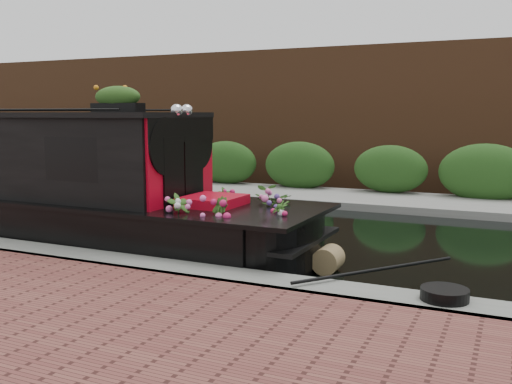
% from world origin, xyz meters
% --- Properties ---
extents(ground, '(80.00, 80.00, 0.00)m').
position_xyz_m(ground, '(0.00, 0.00, 0.00)').
color(ground, black).
rests_on(ground, ground).
extents(near_bank_coping, '(40.00, 0.60, 0.50)m').
position_xyz_m(near_bank_coping, '(0.00, -3.30, 0.00)').
color(near_bank_coping, slate).
rests_on(near_bank_coping, ground).
extents(far_bank_path, '(40.00, 2.40, 0.34)m').
position_xyz_m(far_bank_path, '(0.00, 4.20, 0.00)').
color(far_bank_path, gray).
rests_on(far_bank_path, ground).
extents(far_hedge, '(40.00, 1.10, 2.80)m').
position_xyz_m(far_hedge, '(0.00, 5.10, 0.00)').
color(far_hedge, '#214717').
rests_on(far_hedge, ground).
extents(far_brick_wall, '(40.00, 1.00, 8.00)m').
position_xyz_m(far_brick_wall, '(0.00, 7.20, 0.00)').
color(far_brick_wall, brown).
rests_on(far_brick_wall, ground).
extents(rope_fender, '(0.36, 0.40, 0.36)m').
position_xyz_m(rope_fender, '(2.98, -1.92, 0.18)').
color(rope_fender, olive).
rests_on(rope_fender, ground).
extents(coiled_mooring_rope, '(0.48, 0.48, 0.12)m').
position_xyz_m(coiled_mooring_rope, '(4.62, -3.22, 0.31)').
color(coiled_mooring_rope, black).
rests_on(coiled_mooring_rope, near_bank_coping).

